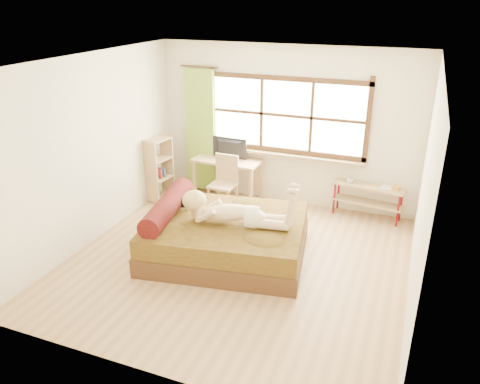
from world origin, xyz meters
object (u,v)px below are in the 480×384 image
at_px(chair, 225,179).
at_px(bookshelf, 159,169).
at_px(bed, 223,235).
at_px(kitten, 183,201).
at_px(woman, 235,202).
at_px(desk, 227,165).
at_px(pipe_shelf, 369,194).

height_order(chair, bookshelf, bookshelf).
bearing_deg(bed, kitten, 161.36).
bearing_deg(bed, woman, -20.85).
height_order(bed, woman, woman).
bearing_deg(woman, kitten, 160.84).
bearing_deg(bookshelf, desk, 29.62).
xyz_separation_m(bed, pipe_shelf, (1.75, 1.96, 0.12)).
bearing_deg(kitten, woman, -19.16).
distance_m(desk, chair, 0.40).
relative_size(desk, pipe_shelf, 1.04).
bearing_deg(bookshelf, kitten, -40.58).
relative_size(kitten, pipe_shelf, 0.28).
xyz_separation_m(bed, chair, (-0.59, 1.48, 0.22)).
relative_size(bed, chair, 2.60).
xyz_separation_m(kitten, pipe_shelf, (2.42, 1.85, -0.25)).
distance_m(bed, woman, 0.61).
distance_m(chair, pipe_shelf, 2.40).
bearing_deg(bed, bookshelf, 133.08).
relative_size(bed, kitten, 7.45).
bearing_deg(bookshelf, bed, -29.86).
height_order(desk, pipe_shelf, desk).
bearing_deg(woman, pipe_shelf, 42.87).
height_order(kitten, chair, chair).
height_order(kitten, pipe_shelf, kitten).
bearing_deg(desk, chair, -71.58).
bearing_deg(chair, desk, 108.42).
xyz_separation_m(bed, woman, (0.20, -0.04, 0.57)).
distance_m(kitten, bookshelf, 1.72).
xyz_separation_m(kitten, bookshelf, (-1.15, 1.28, -0.09)).
relative_size(woman, desk, 1.25).
relative_size(kitten, chair, 0.35).
xyz_separation_m(woman, chair, (-0.80, 1.52, -0.35)).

